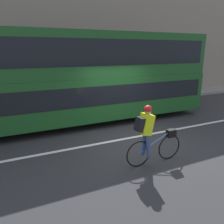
# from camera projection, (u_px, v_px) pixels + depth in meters

# --- Properties ---
(ground_plane) EXTENTS (80.00, 80.00, 0.00)m
(ground_plane) POSITION_uv_depth(u_px,v_px,m) (133.00, 140.00, 7.64)
(ground_plane) COLOR #2D2D30
(road_center_line) EXTENTS (50.00, 0.14, 0.01)m
(road_center_line) POSITION_uv_depth(u_px,v_px,m) (130.00, 138.00, 7.86)
(road_center_line) COLOR silver
(road_center_line) RESTS_ON ground_plane
(sidewalk_curb) EXTENTS (60.00, 1.80, 0.16)m
(sidewalk_curb) POSITION_uv_depth(u_px,v_px,m) (83.00, 103.00, 12.63)
(sidewalk_curb) COLOR gray
(sidewalk_curb) RESTS_ON ground_plane
(building_facade) EXTENTS (60.00, 0.30, 8.87)m
(building_facade) POSITION_uv_depth(u_px,v_px,m) (75.00, 25.00, 12.35)
(building_facade) COLOR gray
(building_facade) RESTS_ON ground_plane
(bus) EXTENTS (11.89, 2.57, 3.74)m
(bus) POSITION_uv_depth(u_px,v_px,m) (71.00, 75.00, 8.87)
(bus) COLOR black
(bus) RESTS_ON ground_plane
(cyclist_on_bike) EXTENTS (1.77, 0.32, 1.69)m
(cyclist_on_bike) POSITION_uv_depth(u_px,v_px,m) (150.00, 133.00, 5.83)
(cyclist_on_bike) COLOR black
(cyclist_on_bike) RESTS_ON ground_plane
(trash_bin) EXTENTS (0.55, 0.55, 1.05)m
(trash_bin) POSITION_uv_depth(u_px,v_px,m) (67.00, 95.00, 12.01)
(trash_bin) COLOR #515156
(trash_bin) RESTS_ON sidewalk_curb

